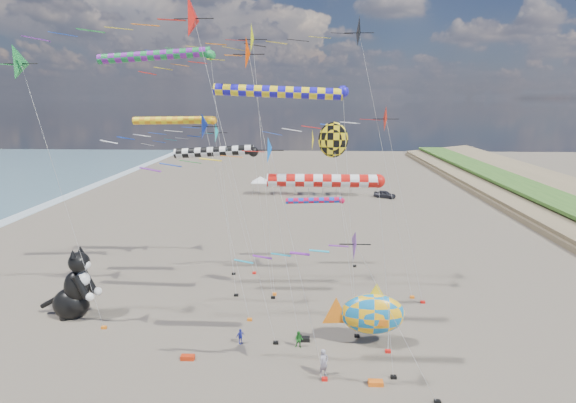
% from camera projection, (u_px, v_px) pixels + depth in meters
% --- Properties ---
extents(delta_kite_0, '(9.52, 2.10, 15.01)m').
position_uv_depth(delta_kite_0, '(216.00, 135.00, 41.65)').
color(delta_kite_0, '#16B6BD').
rests_on(delta_kite_0, ground).
extents(delta_kite_1, '(12.18, 2.54, 22.93)m').
position_uv_depth(delta_kite_1, '(230.00, 41.00, 35.09)').
color(delta_kite_1, '#DBE40E').
rests_on(delta_kite_1, ground).
extents(delta_kite_2, '(10.39, 2.16, 16.14)m').
position_uv_depth(delta_kite_2, '(194.00, 131.00, 32.02)').
color(delta_kite_2, blue).
rests_on(delta_kite_2, ground).
extents(delta_kite_3, '(14.98, 2.79, 23.34)m').
position_uv_depth(delta_kite_3, '(185.00, 19.00, 27.20)').
color(delta_kite_3, red).
rests_on(delta_kite_3, ground).
extents(delta_kite_4, '(9.69, 1.64, 15.10)m').
position_uv_depth(delta_kite_4, '(253.00, 157.00, 24.78)').
color(delta_kite_4, blue).
rests_on(delta_kite_4, ground).
extents(delta_kite_5, '(9.86, 1.88, 10.36)m').
position_uv_depth(delta_kite_5, '(363.00, 252.00, 23.79)').
color(delta_kite_5, '#551A89').
rests_on(delta_kite_5, ground).
extents(delta_kite_6, '(13.21, 2.33, 16.63)m').
position_uv_depth(delta_kite_6, '(371.00, 123.00, 35.00)').
color(delta_kite_6, red).
rests_on(delta_kite_6, ground).
extents(delta_kite_7, '(11.18, 2.56, 20.64)m').
position_uv_depth(delta_kite_7, '(22.00, 66.00, 29.82)').
color(delta_kite_7, green).
rests_on(delta_kite_7, ground).
extents(delta_kite_8, '(14.80, 2.64, 23.51)m').
position_uv_depth(delta_kite_8, '(359.00, 33.00, 34.46)').
color(delta_kite_8, black).
rests_on(delta_kite_8, ground).
extents(delta_kite_9, '(9.95, 2.30, 21.04)m').
position_uv_depth(delta_kite_9, '(245.00, 56.00, 28.42)').
color(delta_kite_9, '#E43D01').
rests_on(delta_kite_9, ground).
extents(windsock_0, '(10.06, 0.78, 17.81)m').
position_uv_depth(windsock_0, '(284.00, 93.00, 29.07)').
color(windsock_0, '#1912BB').
rests_on(windsock_0, ground).
extents(windsock_1, '(7.31, 0.61, 7.33)m').
position_uv_depth(windsock_1, '(317.00, 201.00, 45.00)').
color(windsock_1, '#C10D39').
rests_on(windsock_1, ground).
extents(windsock_2, '(7.93, 0.78, 12.87)m').
position_uv_depth(windsock_2, '(330.00, 182.00, 25.31)').
color(windsock_2, red).
rests_on(windsock_2, ground).
extents(windsock_3, '(8.13, 0.82, 13.20)m').
position_uv_depth(windsock_3, '(219.00, 152.00, 36.38)').
color(windsock_3, black).
rests_on(windsock_3, ground).
extents(windsock_4, '(9.09, 0.75, 15.41)m').
position_uv_depth(windsock_4, '(177.00, 121.00, 41.20)').
color(windsock_4, orange).
rests_on(windsock_4, ground).
extents(windsock_5, '(10.55, 0.81, 20.70)m').
position_uv_depth(windsock_5, '(160.00, 57.00, 35.23)').
color(windsock_5, '#18873A').
rests_on(windsock_5, ground).
extents(angelfish_kite, '(3.74, 3.02, 15.33)m').
position_uv_depth(angelfish_kite, '(331.00, 141.00, 33.18)').
color(angelfish_kite, yellow).
rests_on(angelfish_kite, ground).
extents(cat_inflatable, '(4.50, 2.60, 5.80)m').
position_uv_depth(cat_inflatable, '(73.00, 282.00, 35.26)').
color(cat_inflatable, black).
rests_on(cat_inflatable, ground).
extents(fish_inflatable, '(5.96, 2.19, 4.64)m').
position_uv_depth(fish_inflatable, '(372.00, 314.00, 31.24)').
color(fish_inflatable, '#1273B4').
rests_on(fish_inflatable, ground).
extents(person_adult, '(0.79, 0.74, 1.82)m').
position_uv_depth(person_adult, '(324.00, 363.00, 27.97)').
color(person_adult, '#918D9D').
rests_on(person_adult, ground).
extents(child_green, '(0.67, 0.56, 1.22)m').
position_uv_depth(child_green, '(299.00, 340.00, 31.23)').
color(child_green, '#1F6E21').
rests_on(child_green, ground).
extents(child_blue, '(0.68, 0.65, 1.13)m').
position_uv_depth(child_blue, '(240.00, 336.00, 31.76)').
color(child_blue, '#2E37B5').
rests_on(child_blue, ground).
extents(kite_bag_0, '(0.90, 0.44, 0.30)m').
position_uv_depth(kite_bag_0, '(188.00, 357.00, 29.90)').
color(kite_bag_0, red).
rests_on(kite_bag_0, ground).
extents(kite_bag_1, '(0.90, 0.44, 0.30)m').
position_uv_depth(kite_bag_1, '(303.00, 339.00, 32.19)').
color(kite_bag_1, black).
rests_on(kite_bag_1, ground).
extents(kite_bag_2, '(0.90, 0.44, 0.30)m').
position_uv_depth(kite_bag_2, '(369.00, 297.00, 39.00)').
color(kite_bag_2, blue).
rests_on(kite_bag_2, ground).
extents(kite_bag_3, '(0.90, 0.44, 0.30)m').
position_uv_depth(kite_bag_3, '(376.00, 383.00, 27.23)').
color(kite_bag_3, orange).
rests_on(kite_bag_3, ground).
extents(tent_row, '(19.20, 4.20, 3.80)m').
position_uv_depth(tent_row, '(302.00, 178.00, 80.50)').
color(tent_row, white).
rests_on(tent_row, ground).
extents(parked_car, '(4.08, 3.10, 1.29)m').
position_uv_depth(parked_car, '(385.00, 194.00, 78.48)').
color(parked_car, '#26262D').
rests_on(parked_car, ground).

